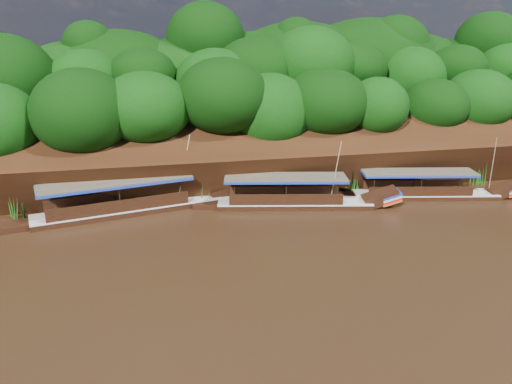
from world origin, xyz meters
TOP-DOWN VIEW (x-y plane):
  - ground at (0.00, 0.00)m, footprint 160.00×160.00m
  - riverbank at (-0.01, 22.73)m, footprint 120.00×30.06m
  - boat_0 at (13.66, 6.66)m, footprint 14.14×4.61m
  - boat_1 at (2.33, 6.89)m, footprint 14.51×4.94m
  - boat_2 at (-10.28, 8.65)m, footprint 17.03×5.84m
  - reeds at (-1.98, 9.47)m, footprint 48.46×2.34m

SIDE VIEW (x-z plane):
  - ground at x=0.00m, z-range 0.00..0.00m
  - boat_0 at x=13.66m, z-range -2.38..3.41m
  - boat_1 at x=2.33m, z-range -2.40..3.52m
  - boat_2 at x=-10.28m, z-range -2.48..3.68m
  - reeds at x=-1.98m, z-range -0.12..2.00m
  - riverbank at x=-0.01m, z-range -7.81..11.59m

